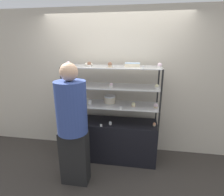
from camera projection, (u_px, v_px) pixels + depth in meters
ground_plane at (112, 156)px, 3.23m from camera, size 20.00×20.00×0.00m
back_wall at (115, 83)px, 3.22m from camera, size 8.00×0.05×2.60m
display_base at (112, 140)px, 3.13m from camera, size 1.54×0.49×0.71m
display_riser_lower at (112, 105)px, 2.94m from camera, size 1.54×0.49×0.32m
display_riser_middle at (112, 87)px, 2.85m from camera, size 1.54×0.49×0.32m
display_riser_upper at (112, 68)px, 2.76m from camera, size 1.54×0.49×0.32m
layer_cake_centerpiece at (110, 99)px, 3.00m from camera, size 0.20×0.20×0.13m
sheet_cake_frosted at (132, 65)px, 2.74m from camera, size 0.23×0.16×0.06m
cupcake_0 at (71, 119)px, 3.05m from camera, size 0.05×0.05×0.06m
cupcake_1 at (110, 123)px, 2.90m from camera, size 0.05×0.05×0.06m
cupcake_2 at (154, 124)px, 2.85m from camera, size 0.05×0.05×0.06m
price_tag_0 at (101, 125)px, 2.83m from camera, size 0.04×0.00×0.04m
cupcake_3 at (70, 103)px, 2.91m from camera, size 0.06×0.06×0.07m
cupcake_4 at (90, 102)px, 2.94m from camera, size 0.06×0.06×0.07m
cupcake_5 at (133, 105)px, 2.81m from camera, size 0.06×0.06×0.07m
cupcake_6 at (156, 106)px, 2.76m from camera, size 0.06×0.06×0.07m
price_tag_1 at (121, 108)px, 2.69m from camera, size 0.04×0.00×0.04m
cupcake_7 at (68, 84)px, 2.86m from camera, size 0.06×0.06×0.07m
cupcake_8 at (111, 85)px, 2.76m from camera, size 0.06×0.06×0.07m
cupcake_9 at (157, 86)px, 2.67m from camera, size 0.06×0.06×0.07m
price_tag_2 at (77, 87)px, 2.70m from camera, size 0.04×0.00×0.04m
cupcake_10 at (68, 64)px, 2.78m from camera, size 0.06×0.06×0.08m
cupcake_11 at (89, 64)px, 2.71m from camera, size 0.06×0.06×0.08m
cupcake_12 at (110, 65)px, 2.64m from camera, size 0.06×0.06×0.08m
cupcake_13 at (160, 66)px, 2.53m from camera, size 0.06×0.06×0.08m
price_tag_3 at (143, 67)px, 2.46m from camera, size 0.04×0.00×0.04m
donut_glazed at (89, 64)px, 2.84m from camera, size 0.13×0.13×0.04m
customer_figure at (73, 124)px, 2.39m from camera, size 0.41×0.41×1.77m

